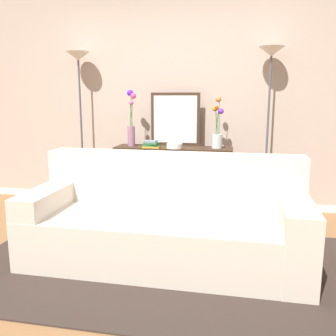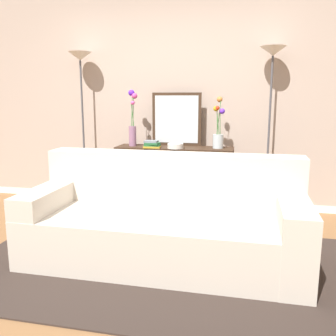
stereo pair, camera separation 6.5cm
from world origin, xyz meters
name	(u,v)px [view 1 (the left image)]	position (x,y,z in m)	size (l,w,h in m)	color
ground_plane	(122,270)	(0.00, 0.00, -0.01)	(16.00, 16.00, 0.02)	brown
back_wall	(169,84)	(0.00, 1.95, 1.53)	(12.00, 0.15, 3.06)	white
area_rug	(163,266)	(0.32, 0.09, 0.01)	(3.16, 1.82, 0.01)	#332823
couch	(167,224)	(0.32, 0.26, 0.31)	(2.29, 0.93, 0.88)	beige
console_table	(173,167)	(0.13, 1.59, 0.55)	(1.38, 0.36, 0.79)	#382619
floor_lamp_left	(79,86)	(-1.07, 1.67, 1.50)	(0.28, 0.28, 1.91)	#4C4C51
floor_lamp_right	(270,85)	(1.20, 1.67, 1.50)	(0.28, 0.28, 1.91)	#4C4C51
wall_mirror	(175,119)	(0.12, 1.74, 1.10)	(0.60, 0.02, 0.63)	#382619
vase_tall_flowers	(131,124)	(-0.39, 1.59, 1.06)	(0.11, 0.12, 0.67)	gray
vase_short_flowers	(217,132)	(0.64, 1.60, 0.98)	(0.13, 0.13, 0.59)	silver
fruit_bowl	(175,146)	(0.16, 1.48, 0.82)	(0.19, 0.19, 0.06)	silver
book_stack	(151,145)	(-0.12, 1.48, 0.82)	(0.21, 0.16, 0.08)	gold
book_row_under_console	(137,204)	(-0.33, 1.59, 0.06)	(0.24, 0.18, 0.13)	navy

